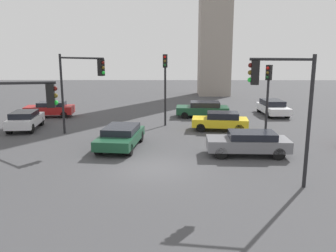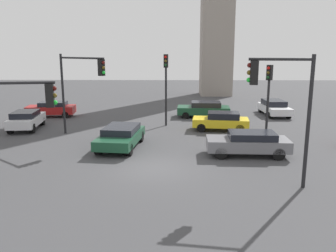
{
  "view_description": "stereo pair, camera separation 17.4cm",
  "coord_description": "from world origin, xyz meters",
  "px_view_note": "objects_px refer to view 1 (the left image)",
  "views": [
    {
      "loc": [
        0.77,
        -16.84,
        5.81
      ],
      "look_at": [
        0.63,
        3.48,
        1.43
      ],
      "focal_mm": 37.68,
      "sensor_mm": 36.0,
      "label": 1
    },
    {
      "loc": [
        0.94,
        -16.84,
        5.81
      ],
      "look_at": [
        0.63,
        3.48,
        1.43
      ],
      "focal_mm": 37.68,
      "sensor_mm": 36.0,
      "label": 2
    }
  ],
  "objects_px": {
    "traffic_light_4": "(165,77)",
    "car_6": "(221,121)",
    "car_2": "(50,109)",
    "car_5": "(273,107)",
    "car_7": "(25,120)",
    "traffic_light_3": "(268,87)",
    "traffic_light_2": "(283,95)",
    "traffic_light_1": "(12,109)",
    "traffic_light_0": "(80,78)",
    "car_3": "(248,142)",
    "car_4": "(203,109)",
    "car_1": "(121,136)"
  },
  "relations": [
    {
      "from": "car_3",
      "to": "car_4",
      "type": "height_order",
      "value": "car_4"
    },
    {
      "from": "car_2",
      "to": "traffic_light_2",
      "type": "bearing_deg",
      "value": 128.8
    },
    {
      "from": "traffic_light_1",
      "to": "traffic_light_4",
      "type": "xyz_separation_m",
      "value": [
        6.23,
        12.64,
        0.43
      ]
    },
    {
      "from": "car_3",
      "to": "car_7",
      "type": "relative_size",
      "value": 1.09
    },
    {
      "from": "car_4",
      "to": "car_5",
      "type": "bearing_deg",
      "value": -167.7
    },
    {
      "from": "traffic_light_1",
      "to": "traffic_light_2",
      "type": "height_order",
      "value": "traffic_light_2"
    },
    {
      "from": "traffic_light_2",
      "to": "car_5",
      "type": "relative_size",
      "value": 1.22
    },
    {
      "from": "traffic_light_4",
      "to": "car_6",
      "type": "distance_m",
      "value": 5.41
    },
    {
      "from": "car_2",
      "to": "car_3",
      "type": "height_order",
      "value": "car_3"
    },
    {
      "from": "car_6",
      "to": "traffic_light_2",
      "type": "bearing_deg",
      "value": 101.85
    },
    {
      "from": "traffic_light_1",
      "to": "traffic_light_2",
      "type": "distance_m",
      "value": 11.34
    },
    {
      "from": "traffic_light_0",
      "to": "car_6",
      "type": "distance_m",
      "value": 10.48
    },
    {
      "from": "car_5",
      "to": "traffic_light_3",
      "type": "bearing_deg",
      "value": -21.18
    },
    {
      "from": "traffic_light_3",
      "to": "car_3",
      "type": "xyz_separation_m",
      "value": [
        -2.1,
        -4.32,
        -2.67
      ]
    },
    {
      "from": "traffic_light_1",
      "to": "car_6",
      "type": "bearing_deg",
      "value": 37.55
    },
    {
      "from": "car_2",
      "to": "car_7",
      "type": "height_order",
      "value": "car_7"
    },
    {
      "from": "traffic_light_4",
      "to": "car_2",
      "type": "bearing_deg",
      "value": -102.62
    },
    {
      "from": "car_3",
      "to": "car_6",
      "type": "bearing_deg",
      "value": -81.8
    },
    {
      "from": "car_6",
      "to": "car_7",
      "type": "xyz_separation_m",
      "value": [
        -14.52,
        0.14,
        0.03
      ]
    },
    {
      "from": "traffic_light_4",
      "to": "car_2",
      "type": "distance_m",
      "value": 11.35
    },
    {
      "from": "traffic_light_3",
      "to": "car_3",
      "type": "bearing_deg",
      "value": 16.33
    },
    {
      "from": "traffic_light_2",
      "to": "car_2",
      "type": "relative_size",
      "value": 1.33
    },
    {
      "from": "car_5",
      "to": "traffic_light_4",
      "type": "bearing_deg",
      "value": -66.56
    },
    {
      "from": "traffic_light_2",
      "to": "car_7",
      "type": "xyz_separation_m",
      "value": [
        -15.5,
        11.05,
        -3.23
      ]
    },
    {
      "from": "car_2",
      "to": "car_3",
      "type": "xyz_separation_m",
      "value": [
        15.08,
        -11.65,
        0.03
      ]
    },
    {
      "from": "traffic_light_1",
      "to": "car_4",
      "type": "relative_size",
      "value": 1.02
    },
    {
      "from": "traffic_light_1",
      "to": "traffic_light_0",
      "type": "bearing_deg",
      "value": 76.29
    },
    {
      "from": "traffic_light_1",
      "to": "car_7",
      "type": "bearing_deg",
      "value": 101.45
    },
    {
      "from": "traffic_light_3",
      "to": "car_7",
      "type": "bearing_deg",
      "value": -54.84
    },
    {
      "from": "traffic_light_3",
      "to": "car_3",
      "type": "height_order",
      "value": "traffic_light_3"
    },
    {
      "from": "car_1",
      "to": "traffic_light_4",
      "type": "bearing_deg",
      "value": 164.51
    },
    {
      "from": "traffic_light_0",
      "to": "traffic_light_2",
      "type": "relative_size",
      "value": 0.98
    },
    {
      "from": "car_4",
      "to": "car_2",
      "type": "bearing_deg",
      "value": 3.01
    },
    {
      "from": "traffic_light_1",
      "to": "traffic_light_2",
      "type": "bearing_deg",
      "value": -8.83
    },
    {
      "from": "traffic_light_2",
      "to": "traffic_light_1",
      "type": "bearing_deg",
      "value": 8.26
    },
    {
      "from": "car_2",
      "to": "car_6",
      "type": "distance_m",
      "value": 15.35
    },
    {
      "from": "car_6",
      "to": "car_7",
      "type": "bearing_deg",
      "value": 6.14
    },
    {
      "from": "car_6",
      "to": "car_3",
      "type": "bearing_deg",
      "value": 102.86
    },
    {
      "from": "traffic_light_3",
      "to": "car_7",
      "type": "relative_size",
      "value": 1.15
    },
    {
      "from": "traffic_light_2",
      "to": "traffic_light_3",
      "type": "bearing_deg",
      "value": -93.51
    },
    {
      "from": "traffic_light_1",
      "to": "traffic_light_3",
      "type": "bearing_deg",
      "value": 25.16
    },
    {
      "from": "car_2",
      "to": "car_5",
      "type": "distance_m",
      "value": 20.08
    },
    {
      "from": "traffic_light_2",
      "to": "car_7",
      "type": "relative_size",
      "value": 1.34
    },
    {
      "from": "car_2",
      "to": "car_5",
      "type": "xyz_separation_m",
      "value": [
        20.05,
        1.07,
        0.0
      ]
    },
    {
      "from": "car_1",
      "to": "traffic_light_0",
      "type": "bearing_deg",
      "value": -122.79
    },
    {
      "from": "traffic_light_2",
      "to": "car_6",
      "type": "height_order",
      "value": "traffic_light_2"
    },
    {
      "from": "car_3",
      "to": "car_5",
      "type": "bearing_deg",
      "value": -109.31
    },
    {
      "from": "traffic_light_4",
      "to": "car_7",
      "type": "distance_m",
      "value": 10.95
    },
    {
      "from": "car_4",
      "to": "traffic_light_3",
      "type": "bearing_deg",
      "value": 119.2
    },
    {
      "from": "traffic_light_3",
      "to": "car_5",
      "type": "xyz_separation_m",
      "value": [
        2.87,
        8.4,
        -2.69
      ]
    }
  ]
}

